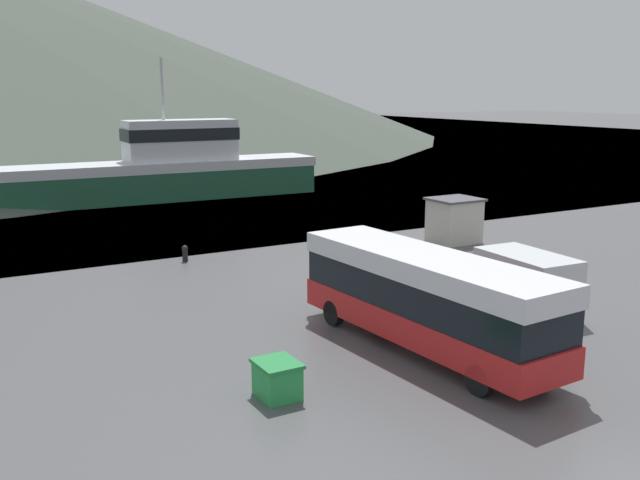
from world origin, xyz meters
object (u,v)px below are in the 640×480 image
(tour_bus, at_px, (425,296))
(fishing_boat, at_px, (155,170))
(delivery_van, at_px, (517,278))
(dock_kiosk, at_px, (454,220))
(storage_bin, at_px, (277,379))

(tour_bus, xyz_separation_m, fishing_boat, (2.13, 35.26, 0.47))
(delivery_van, relative_size, dock_kiosk, 2.12)
(tour_bus, height_order, fishing_boat, fishing_boat)
(tour_bus, height_order, dock_kiosk, tour_bus)
(fishing_boat, relative_size, dock_kiosk, 10.17)
(delivery_van, height_order, storage_bin, delivery_van)
(delivery_van, distance_m, dock_kiosk, 12.13)
(tour_bus, relative_size, storage_bin, 8.05)
(tour_bus, relative_size, fishing_boat, 0.39)
(storage_bin, bearing_deg, fishing_boat, 77.74)
(fishing_boat, distance_m, dock_kiosk, 24.95)
(fishing_boat, height_order, storage_bin, fishing_boat)
(delivery_van, height_order, fishing_boat, fishing_boat)
(dock_kiosk, bearing_deg, storage_bin, -142.80)
(tour_bus, bearing_deg, storage_bin, -173.76)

